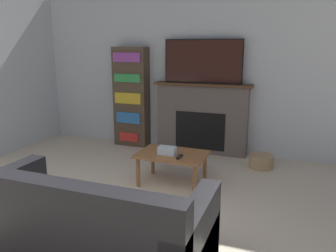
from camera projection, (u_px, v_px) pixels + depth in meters
wall_back at (197, 70)px, 5.38m from camera, size 6.68×0.06×2.70m
fireplace at (202, 118)px, 5.39m from camera, size 1.59×0.28×1.15m
tv at (203, 61)px, 5.16m from camera, size 1.26×0.03×0.69m
couch at (84, 233)px, 2.56m from camera, size 1.92×0.96×0.87m
coffee_table at (172, 157)px, 4.13m from camera, size 0.86×0.58×0.41m
tissue_box at (167, 150)px, 4.07m from camera, size 0.22×0.12×0.10m
remote_control at (179, 157)px, 3.96m from camera, size 0.04×0.15×0.02m
bookshelf at (131, 97)px, 5.74m from camera, size 0.60×0.29×1.72m
storage_basket at (261, 161)px, 4.76m from camera, size 0.34×0.34×0.19m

